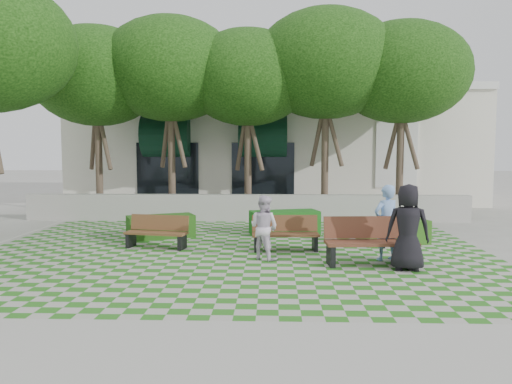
{
  "coord_description": "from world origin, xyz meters",
  "views": [
    {
      "loc": [
        0.91,
        -10.58,
        2.46
      ],
      "look_at": [
        0.5,
        1.5,
        1.4
      ],
      "focal_mm": 35.0,
      "sensor_mm": 36.0,
      "label": 1
    }
  ],
  "objects_px": {
    "hedge_midleft": "(161,227)",
    "person_dark": "(408,227)",
    "bench_mid": "(285,234)",
    "hedge_east": "(393,232)",
    "bench_east": "(370,242)",
    "person_white": "(264,227)",
    "bench_west": "(157,232)",
    "person_blue": "(386,223)",
    "hedge_midright": "(285,223)"
  },
  "relations": [
    {
      "from": "hedge_midleft",
      "to": "person_dark",
      "type": "distance_m",
      "value": 6.77
    },
    {
      "from": "bench_mid",
      "to": "hedge_east",
      "type": "height_order",
      "value": "bench_mid"
    },
    {
      "from": "hedge_east",
      "to": "bench_mid",
      "type": "bearing_deg",
      "value": -162.23
    },
    {
      "from": "bench_east",
      "to": "person_dark",
      "type": "height_order",
      "value": "person_dark"
    },
    {
      "from": "person_dark",
      "to": "person_white",
      "type": "relative_size",
      "value": 1.23
    },
    {
      "from": "hedge_midleft",
      "to": "bench_west",
      "type": "bearing_deg",
      "value": -81.07
    },
    {
      "from": "bench_east",
      "to": "person_dark",
      "type": "xyz_separation_m",
      "value": [
        0.65,
        -0.48,
        0.39
      ]
    },
    {
      "from": "person_white",
      "to": "hedge_midleft",
      "type": "bearing_deg",
      "value": -8.05
    },
    {
      "from": "hedge_east",
      "to": "person_dark",
      "type": "distance_m",
      "value": 2.88
    },
    {
      "from": "bench_west",
      "to": "bench_east",
      "type": "bearing_deg",
      "value": -7.01
    },
    {
      "from": "person_blue",
      "to": "person_dark",
      "type": "xyz_separation_m",
      "value": [
        0.23,
        -0.91,
        0.04
      ]
    },
    {
      "from": "hedge_midright",
      "to": "person_dark",
      "type": "distance_m",
      "value": 4.83
    },
    {
      "from": "bench_east",
      "to": "person_blue",
      "type": "xyz_separation_m",
      "value": [
        0.42,
        0.42,
        0.35
      ]
    },
    {
      "from": "bench_west",
      "to": "person_white",
      "type": "xyz_separation_m",
      "value": [
        2.66,
        -1.18,
        0.33
      ]
    },
    {
      "from": "bench_east",
      "to": "bench_mid",
      "type": "bearing_deg",
      "value": 137.32
    },
    {
      "from": "person_blue",
      "to": "hedge_east",
      "type": "bearing_deg",
      "value": -132.61
    },
    {
      "from": "bench_east",
      "to": "person_white",
      "type": "height_order",
      "value": "person_white"
    },
    {
      "from": "bench_mid",
      "to": "person_dark",
      "type": "relative_size",
      "value": 0.93
    },
    {
      "from": "bench_west",
      "to": "hedge_east",
      "type": "bearing_deg",
      "value": 17.81
    },
    {
      "from": "hedge_midleft",
      "to": "person_dark",
      "type": "height_order",
      "value": "person_dark"
    },
    {
      "from": "hedge_midleft",
      "to": "person_white",
      "type": "height_order",
      "value": "person_white"
    },
    {
      "from": "person_blue",
      "to": "person_white",
      "type": "xyz_separation_m",
      "value": [
        -2.68,
        0.01,
        -0.12
      ]
    },
    {
      "from": "person_dark",
      "to": "hedge_east",
      "type": "bearing_deg",
      "value": -87.28
    },
    {
      "from": "hedge_midleft",
      "to": "person_white",
      "type": "xyz_separation_m",
      "value": [
        2.88,
        -2.55,
        0.4
      ]
    },
    {
      "from": "bench_mid",
      "to": "bench_west",
      "type": "height_order",
      "value": "bench_mid"
    },
    {
      "from": "hedge_east",
      "to": "hedge_midright",
      "type": "relative_size",
      "value": 0.92
    },
    {
      "from": "bench_east",
      "to": "bench_west",
      "type": "distance_m",
      "value": 5.18
    },
    {
      "from": "person_dark",
      "to": "person_white",
      "type": "height_order",
      "value": "person_dark"
    },
    {
      "from": "bench_east",
      "to": "person_dark",
      "type": "relative_size",
      "value": 1.11
    },
    {
      "from": "bench_mid",
      "to": "hedge_midleft",
      "type": "bearing_deg",
      "value": 151.53
    },
    {
      "from": "person_blue",
      "to": "bench_east",
      "type": "bearing_deg",
      "value": 20.67
    },
    {
      "from": "bench_east",
      "to": "person_blue",
      "type": "distance_m",
      "value": 0.69
    },
    {
      "from": "person_blue",
      "to": "hedge_midleft",
      "type": "bearing_deg",
      "value": -49.17
    },
    {
      "from": "bench_mid",
      "to": "person_white",
      "type": "distance_m",
      "value": 1.15
    },
    {
      "from": "hedge_east",
      "to": "hedge_midleft",
      "type": "xyz_separation_m",
      "value": [
        -6.18,
        0.67,
        0.0
      ]
    },
    {
      "from": "bench_west",
      "to": "hedge_midright",
      "type": "height_order",
      "value": "bench_west"
    },
    {
      "from": "hedge_midright",
      "to": "person_blue",
      "type": "bearing_deg",
      "value": -56.66
    },
    {
      "from": "bench_west",
      "to": "person_dark",
      "type": "height_order",
      "value": "person_dark"
    },
    {
      "from": "bench_mid",
      "to": "person_dark",
      "type": "xyz_separation_m",
      "value": [
        2.41,
        -1.9,
        0.47
      ]
    },
    {
      "from": "bench_east",
      "to": "person_white",
      "type": "relative_size",
      "value": 1.37
    },
    {
      "from": "bench_east",
      "to": "bench_mid",
      "type": "relative_size",
      "value": 1.2
    },
    {
      "from": "hedge_east",
      "to": "hedge_midright",
      "type": "xyz_separation_m",
      "value": [
        -2.77,
        1.37,
        0.03
      ]
    },
    {
      "from": "bench_mid",
      "to": "person_blue",
      "type": "relative_size",
      "value": 0.97
    },
    {
      "from": "person_dark",
      "to": "hedge_midleft",
      "type": "bearing_deg",
      "value": -20.24
    },
    {
      "from": "bench_east",
      "to": "bench_west",
      "type": "relative_size",
      "value": 1.22
    },
    {
      "from": "bench_east",
      "to": "bench_west",
      "type": "xyz_separation_m",
      "value": [
        -4.93,
        1.61,
        -0.1
      ]
    },
    {
      "from": "hedge_midleft",
      "to": "hedge_east",
      "type": "bearing_deg",
      "value": -6.18
    },
    {
      "from": "hedge_midleft",
      "to": "bench_east",
      "type": "bearing_deg",
      "value": -30.13
    },
    {
      "from": "hedge_east",
      "to": "person_white",
      "type": "height_order",
      "value": "person_white"
    },
    {
      "from": "bench_mid",
      "to": "person_dark",
      "type": "height_order",
      "value": "person_dark"
    }
  ]
}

